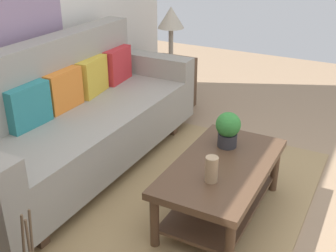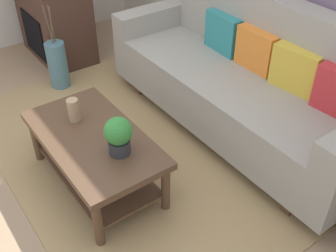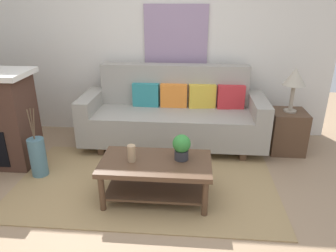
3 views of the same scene
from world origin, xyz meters
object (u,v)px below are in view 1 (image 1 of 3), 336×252
Objects in this scene: throw_pillow_teal at (28,106)px; throw_pillow_crimson at (117,65)px; side_table at (171,84)px; table_lamp at (171,20)px; throw_pillow_orange at (63,90)px; coffee_table at (221,178)px; potted_plant_tabletop at (228,128)px; couch at (78,121)px; throw_pillow_mustard at (92,76)px; tabletop_vase at (212,169)px.

throw_pillow_crimson is (1.16, 0.00, 0.00)m from throw_pillow_teal.
side_table is 0.71m from table_lamp.
throw_pillow_orange is at bearing 172.85° from side_table.
throw_pillow_teal reaches higher than coffee_table.
potted_plant_tabletop is 1.81m from side_table.
throw_pillow_mustard is (0.39, 0.12, 0.25)m from couch.
throw_pillow_crimson is 1.70m from coffee_table.
throw_pillow_mustard is at bearing 17.86° from couch.
couch is at bearing 177.51° from table_lamp.
throw_pillow_orange is at bearing 180.00° from throw_pillow_crimson.
throw_pillow_teal is 0.63× the size of table_lamp.
throw_pillow_crimson reaches higher than tabletop_vase.
tabletop_vase is (-1.09, -1.44, -0.17)m from throw_pillow_crimson.
throw_pillow_crimson reaches higher than coffee_table.
side_table is (1.35, 1.17, -0.29)m from potted_plant_tabletop.
throw_pillow_crimson is at bearing 0.00° from throw_pillow_mustard.
coffee_table is at bearing -93.39° from throw_pillow_orange.
throw_pillow_mustard is (0.39, 0.00, 0.00)m from throw_pillow_orange.
couch is at bearing 97.71° from potted_plant_tabletop.
couch is 4.26× the size of table_lamp.
throw_pillow_orange reaches higher than coffee_table.
table_lamp reaches higher than couch.
throw_pillow_teal is 0.77m from throw_pillow_mustard.
couch is at bearing -90.00° from throw_pillow_orange.
potted_plant_tabletop is at bearing -114.01° from throw_pillow_crimson.
throw_pillow_mustard is at bearing 71.70° from coffee_table.
couch reaches higher than side_table.
throw_pillow_orange is 1.47m from coffee_table.
tabletop_vase is 2.23m from side_table.
table_lamp is at bearing -5.71° from throw_pillow_teal.
couch is at bearing 76.37° from tabletop_vase.
throw_pillow_mustard is 2.12× the size of tabletop_vase.
tabletop_vase is (-0.70, -1.44, -0.17)m from throw_pillow_mustard.
throw_pillow_orange is (0.00, 0.12, 0.25)m from couch.
table_lamp is (1.90, -0.19, 0.31)m from throw_pillow_teal.
tabletop_vase is at bearing -145.80° from side_table.
potted_plant_tabletop is (0.55, -1.36, -0.11)m from throw_pillow_teal.
throw_pillow_teal is 1.00× the size of throw_pillow_orange.
potted_plant_tabletop is at bearing -67.84° from throw_pillow_teal.
potted_plant_tabletop is at bearing -99.16° from throw_pillow_mustard.
throw_pillow_teal is 1.95m from side_table.
potted_plant_tabletop is (0.49, 0.08, 0.06)m from tabletop_vase.
tabletop_vase is 0.49m from potted_plant_tabletop.
coffee_table is at bearing -108.30° from throw_pillow_mustard.
tabletop_vase is 0.65× the size of potted_plant_tabletop.
coffee_table is at bearing -93.72° from couch.
table_lamp is (1.83, 1.25, 0.48)m from tabletop_vase.
throw_pillow_teal is at bearing 101.98° from coffee_table.
table_lamp is at bearing -9.56° from throw_pillow_mustard.
throw_pillow_orange is at bearing 180.00° from throw_pillow_mustard.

